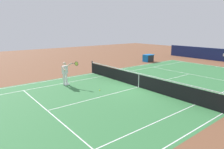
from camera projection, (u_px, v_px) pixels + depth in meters
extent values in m
plane|color=brown|center=(139.00, 87.00, 13.53)|extent=(60.00, 60.00, 0.00)
cube|color=#387A42|center=(139.00, 87.00, 13.53)|extent=(24.20, 11.40, 0.00)
cube|color=white|center=(217.00, 67.00, 20.77)|extent=(0.05, 11.00, 0.01)
cube|color=white|center=(94.00, 73.00, 17.71)|extent=(23.80, 0.05, 0.01)
cube|color=white|center=(223.00, 113.00, 9.35)|extent=(23.80, 0.05, 0.01)
cube|color=white|center=(103.00, 76.00, 16.66)|extent=(23.80, 0.05, 0.01)
cube|color=white|center=(195.00, 105.00, 10.41)|extent=(23.80, 0.05, 0.01)
cube|color=white|center=(47.00, 111.00, 9.64)|extent=(0.05, 8.22, 0.01)
cube|color=white|center=(189.00, 74.00, 17.42)|extent=(0.05, 8.22, 0.01)
cube|color=white|center=(139.00, 87.00, 13.53)|extent=(12.80, 0.05, 0.01)
cube|color=white|center=(217.00, 67.00, 20.68)|extent=(0.30, 0.05, 0.01)
cylinder|color=#2D2D33|center=(92.00, 67.00, 17.82)|extent=(0.10, 0.10, 1.08)
cube|color=black|center=(139.00, 81.00, 13.43)|extent=(0.02, 11.60, 0.88)
cube|color=white|center=(139.00, 74.00, 13.32)|extent=(0.04, 11.60, 0.06)
cube|color=white|center=(139.00, 81.00, 13.43)|extent=(0.04, 0.06, 0.88)
cylinder|color=white|center=(64.00, 79.00, 13.86)|extent=(0.15, 0.15, 0.74)
cube|color=white|center=(65.00, 85.00, 13.93)|extent=(0.21, 0.30, 0.09)
cylinder|color=white|center=(66.00, 78.00, 14.07)|extent=(0.15, 0.15, 0.74)
cube|color=white|center=(67.00, 84.00, 14.13)|extent=(0.21, 0.30, 0.09)
cube|color=white|center=(65.00, 70.00, 13.82)|extent=(0.44, 0.37, 0.56)
sphere|color=beige|center=(64.00, 64.00, 13.72)|extent=(0.23, 0.23, 0.23)
cylinder|color=beige|center=(64.00, 69.00, 13.47)|extent=(0.12, 0.42, 0.26)
cylinder|color=beige|center=(69.00, 65.00, 13.90)|extent=(0.35, 0.37, 0.30)
cylinder|color=#232326|center=(73.00, 63.00, 13.78)|extent=(0.14, 0.27, 0.04)
torus|color=#232326|center=(76.00, 64.00, 13.65)|extent=(0.15, 0.30, 0.31)
cylinder|color=#C6D84C|center=(76.00, 64.00, 13.65)|extent=(0.11, 0.25, 0.27)
sphere|color=#CCE01E|center=(100.00, 90.00, 12.75)|extent=(0.07, 0.07, 0.07)
cube|color=#2D2D33|center=(149.00, 58.00, 23.92)|extent=(1.10, 0.70, 0.80)
cube|color=blue|center=(149.00, 55.00, 23.82)|extent=(1.24, 0.84, 0.06)
cube|color=blue|center=(145.00, 59.00, 23.55)|extent=(0.06, 0.84, 0.84)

